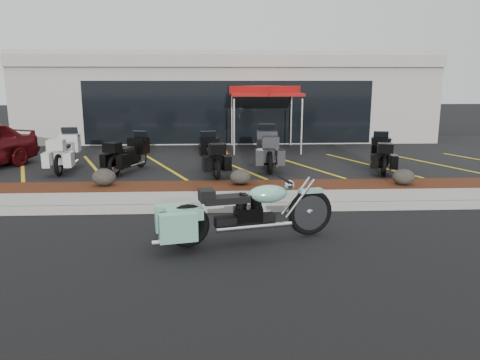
{
  "coord_description": "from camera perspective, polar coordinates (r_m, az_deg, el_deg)",
  "views": [
    {
      "loc": [
        -0.51,
        -9.09,
        2.88
      ],
      "look_at": [
        -0.0,
        1.2,
        0.64
      ],
      "focal_mm": 35.0,
      "sensor_mm": 36.0,
      "label": 1
    }
  ],
  "objects": [
    {
      "name": "hero_cruiser",
      "position": [
        8.76,
        8.56,
        -3.14
      ],
      "size": [
        3.36,
        1.55,
        1.15
      ],
      "primitive_type": null,
      "rotation": [
        0.0,
        0.0,
        0.23
      ],
      "color": "#79BDA5",
      "rests_on": "ground"
    },
    {
      "name": "upper_lot",
      "position": [
        17.52,
        -1.14,
        3.04
      ],
      "size": [
        26.0,
        9.6,
        0.15
      ],
      "primitive_type": "cube",
      "color": "black",
      "rests_on": "ground"
    },
    {
      "name": "dealership_building",
      "position": [
        23.58,
        -1.63,
        10.12
      ],
      "size": [
        18.0,
        8.16,
        4.0
      ],
      "color": "#A29D92",
      "rests_on": "ground"
    },
    {
      "name": "ground",
      "position": [
        9.55,
        0.36,
        -5.29
      ],
      "size": [
        90.0,
        90.0,
        0.0
      ],
      "primitive_type": "plane",
      "color": "black",
      "rests_on": "ground"
    },
    {
      "name": "touring_black_mid",
      "position": [
        14.27,
        -3.88,
        3.63
      ],
      "size": [
        1.13,
        2.16,
        1.19
      ],
      "primitive_type": null,
      "rotation": [
        0.0,
        0.0,
        1.74
      ],
      "color": "black",
      "rests_on": "upper_lot"
    },
    {
      "name": "touring_black_rear",
      "position": [
        15.24,
        16.71,
        3.59
      ],
      "size": [
        1.22,
        2.09,
        1.14
      ],
      "primitive_type": null,
      "rotation": [
        0.0,
        0.0,
        1.32
      ],
      "color": "black",
      "rests_on": "upper_lot"
    },
    {
      "name": "boulder_left",
      "position": [
        12.62,
        -16.25,
        0.33
      ],
      "size": [
        0.62,
        0.52,
        0.44
      ],
      "primitive_type": "ellipsoid",
      "color": "black",
      "rests_on": "mulch_bed"
    },
    {
      "name": "sidewalk",
      "position": [
        11.06,
        -0.1,
        -2.43
      ],
      "size": [
        24.0,
        1.2,
        0.15
      ],
      "primitive_type": "cube",
      "color": "gray",
      "rests_on": "ground"
    },
    {
      "name": "touring_white",
      "position": [
        15.7,
        -19.95,
        3.82
      ],
      "size": [
        0.96,
        2.2,
        1.25
      ],
      "primitive_type": null,
      "rotation": [
        0.0,
        0.0,
        1.64
      ],
      "color": "silver",
      "rests_on": "upper_lot"
    },
    {
      "name": "curb",
      "position": [
        10.39,
        0.09,
        -3.4
      ],
      "size": [
        24.0,
        0.25,
        0.15
      ],
      "primitive_type": "cube",
      "color": "gray",
      "rests_on": "ground"
    },
    {
      "name": "mulch_bed",
      "position": [
        12.22,
        -0.37,
        -0.98
      ],
      "size": [
        24.0,
        1.2,
        0.16
      ],
      "primitive_type": "cube",
      "color": "#36120C",
      "rests_on": "ground"
    },
    {
      "name": "popup_canopy",
      "position": [
        18.25,
        3.06,
        10.67
      ],
      "size": [
        2.74,
        2.74,
        2.46
      ],
      "rotation": [
        0.0,
        0.0,
        0.03
      ],
      "color": "silver",
      "rests_on": "upper_lot"
    },
    {
      "name": "boulder_mid",
      "position": [
        12.25,
        0.07,
        0.38
      ],
      "size": [
        0.56,
        0.47,
        0.4
      ],
      "primitive_type": "ellipsoid",
      "color": "black",
      "rests_on": "mulch_bed"
    },
    {
      "name": "touring_black_front",
      "position": [
        14.93,
        -12.02,
        3.7
      ],
      "size": [
        1.44,
        2.13,
        1.16
      ],
      "primitive_type": null,
      "rotation": [
        0.0,
        0.0,
        1.19
      ],
      "color": "black",
      "rests_on": "upper_lot"
    },
    {
      "name": "boulder_right",
      "position": [
        12.95,
        19.3,
        0.37
      ],
      "size": [
        0.58,
        0.48,
        0.41
      ],
      "primitive_type": "ellipsoid",
      "color": "black",
      "rests_on": "mulch_bed"
    },
    {
      "name": "traffic_cone",
      "position": [
        16.49,
        -1.86,
        3.44
      ],
      "size": [
        0.41,
        0.41,
        0.41
      ],
      "primitive_type": "cone",
      "rotation": [
        0.0,
        0.0,
        0.17
      ],
      "color": "#E26407",
      "rests_on": "upper_lot"
    },
    {
      "name": "touring_grey",
      "position": [
        15.16,
        3.24,
        4.39
      ],
      "size": [
        0.96,
        2.31,
        1.32
      ],
      "primitive_type": null,
      "rotation": [
        0.0,
        0.0,
        1.53
      ],
      "color": "#2D2E32",
      "rests_on": "upper_lot"
    }
  ]
}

